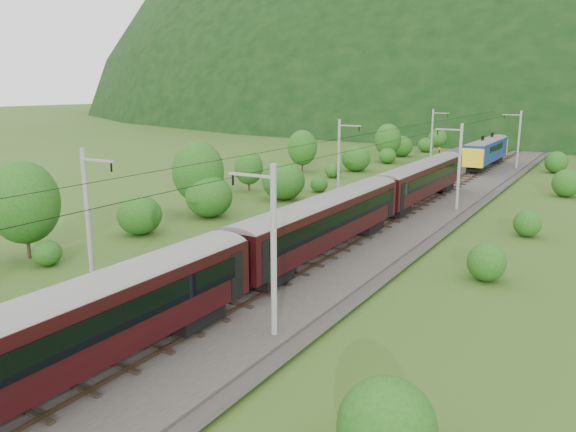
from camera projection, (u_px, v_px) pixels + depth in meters
The scene contains 14 objects.
ground at pixel (175, 313), 29.38m from camera, with size 600.00×600.00×0.00m, color #325219.
railbed at pixel (276, 261), 37.69m from camera, with size 14.00×220.00×0.30m, color #38332D.
track_left at pixel (247, 252), 38.85m from camera, with size 2.40×220.00×0.27m.
track_right at pixel (307, 263), 36.43m from camera, with size 2.40×220.00×0.27m.
catenary_left at pixel (339, 156), 58.14m from camera, with size 2.54×192.28×8.00m.
catenary_right at pixel (458, 165), 51.98m from camera, with size 2.54×192.28×8.00m.
overhead_wires at pixel (276, 158), 36.12m from camera, with size 4.83×198.00×0.03m.
mountain_ridge at pixel (364, 106), 340.03m from camera, with size 336.00×280.00×132.00m, color black.
train at pixel (325, 213), 37.73m from camera, with size 2.73×109.24×4.73m.
hazard_post_near at pixel (460, 163), 78.13m from camera, with size 0.18×0.18×1.67m, color red.
hazard_post_far at pixel (483, 156), 86.16m from camera, with size 0.17×0.17×1.57m, color red.
signal at pixel (439, 155), 83.06m from camera, with size 0.27×0.27×2.45m.
vegetation_left at pixel (211, 185), 52.06m from camera, with size 13.76×151.27×6.82m.
vegetation_right at pixel (482, 278), 30.75m from camera, with size 6.01×104.22×3.07m.
Camera 1 is at (19.29, -20.45, 11.58)m, focal length 35.00 mm.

